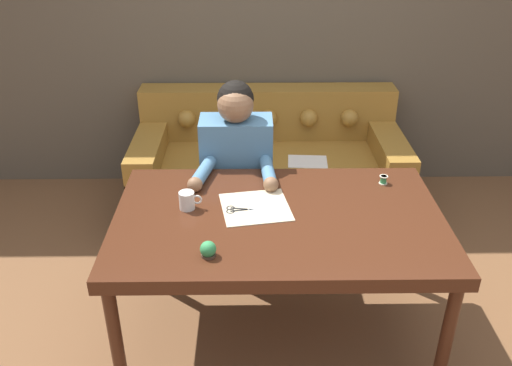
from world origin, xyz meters
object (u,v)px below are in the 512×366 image
scissors (242,210)px  mug (187,200)px  pin_cushion (208,250)px  thread_spool (383,180)px  person (237,178)px  couch (268,169)px  dining_table (278,227)px

scissors → mug: 0.27m
mug → pin_cushion: mug is taller
scissors → thread_spool: bearing=19.4°
person → pin_cushion: bearing=-96.2°
person → thread_spool: 0.86m
mug → thread_spool: mug is taller
thread_spool → pin_cushion: size_ratio=0.63×
person → thread_spool: person is taller
person → thread_spool: bearing=-21.5°
couch → pin_cushion: (-0.32, -1.68, 0.48)m
mug → thread_spool: 1.04m
dining_table → thread_spool: (0.57, 0.32, 0.09)m
dining_table → pin_cushion: bearing=-134.9°
dining_table → person: person is taller
dining_table → scissors: bearing=163.0°
thread_spool → pin_cushion: 1.09m
dining_table → pin_cushion: pin_cushion is taller
scissors → thread_spool: (0.75, 0.26, 0.02)m
mug → scissors: bearing=-4.6°
mug → couch: bearing=70.9°
dining_table → thread_spool: size_ratio=35.30×
couch → person: size_ratio=1.58×
scissors → pin_cushion: pin_cushion is taller
dining_table → mug: 0.46m
dining_table → pin_cushion: (-0.32, -0.32, 0.10)m
person → scissors: 0.59m
mug → thread_spool: (1.02, 0.24, -0.02)m
couch → pin_cushion: 1.77m
couch → scissors: (-0.18, -1.30, 0.45)m
person → mug: size_ratio=10.68×
thread_spool → pin_cushion: pin_cushion is taller
mug → dining_table: bearing=-9.6°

